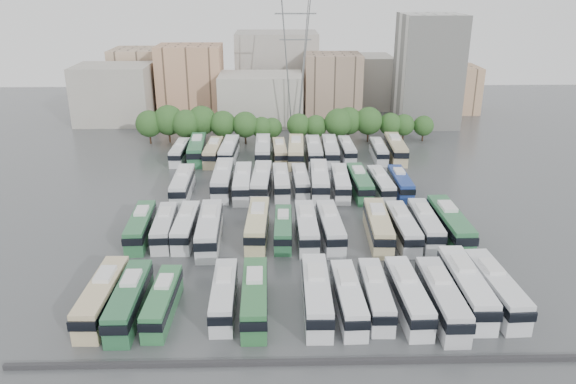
{
  "coord_description": "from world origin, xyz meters",
  "views": [
    {
      "loc": [
        -2.66,
        -76.26,
        34.06
      ],
      "look_at": [
        -0.72,
        4.26,
        3.0
      ],
      "focal_mm": 35.0,
      "sensor_mm": 36.0,
      "label": 1
    }
  ],
  "objects_px": {
    "bus_r1_s1": "(165,227)",
    "bus_r2_s4": "(243,182)",
    "bus_r3_s7": "(296,151)",
    "bus_r3_s13": "(396,148)",
    "bus_r0_s8": "(348,297)",
    "bus_r2_s6": "(281,182)",
    "bus_r0_s10": "(408,295)",
    "bus_r2_s9": "(341,182)",
    "bus_r0_s0": "(102,296)",
    "bus_r3_s2": "(213,152)",
    "electricity_pylon": "(295,51)",
    "bus_r2_s5": "(261,181)",
    "bus_r0_s1": "(129,300)",
    "bus_r3_s1": "(197,149)",
    "bus_r3_s10": "(347,150)",
    "bus_r1_s10": "(378,226)",
    "bus_r1_s3": "(209,229)",
    "bus_r2_s8": "(320,180)",
    "bus_r3_s12": "(379,151)",
    "bus_r2_s1": "(183,184)",
    "bus_r0_s7": "(317,294)",
    "bus_r3_s8": "(314,151)",
    "bus_r0_s13": "(495,288)",
    "bus_r1_s0": "(141,226)",
    "bus_r3_s3": "(229,151)",
    "bus_r2_s11": "(381,184)",
    "bus_r1_s7": "(306,227)",
    "bus_r3_s9": "(330,150)",
    "bus_r1_s8": "(330,226)",
    "bus_r1_s11": "(403,227)",
    "bus_r1_s13": "(450,224)",
    "bus_r0_s12": "(466,286)",
    "bus_r1_s6": "(283,228)",
    "bus_r0_s9": "(376,294)",
    "bus_r0_s4": "(224,295)",
    "bus_r0_s5": "(255,297)",
    "apartment_tower": "(428,71)",
    "bus_r1_s12": "(425,224)",
    "bus_r3_s0": "(180,152)",
    "bus_r2_s7": "(300,181)",
    "bus_r3_s6": "(280,152)",
    "bus_r2_s10": "(360,183)",
    "bus_r3_s5": "(263,150)",
    "bus_r0_s11": "(442,298)",
    "bus_r0_s2": "(163,301)"
  },
  "relations": [
    {
      "from": "apartment_tower",
      "to": "bus_r0_s10",
      "type": "distance_m",
      "value": 85.92
    },
    {
      "from": "apartment_tower",
      "to": "bus_r0_s0",
      "type": "distance_m",
      "value": 99.23
    },
    {
      "from": "bus_r3_s2",
      "to": "bus_r1_s3",
      "type": "bearing_deg",
      "value": -82.72
    },
    {
      "from": "bus_r3_s2",
      "to": "bus_r1_s7",
      "type": "bearing_deg",
      "value": -63.12
    },
    {
      "from": "bus_r2_s8",
      "to": "bus_r3_s8",
      "type": "bearing_deg",
      "value": 91.62
    },
    {
      "from": "bus_r3_s5",
      "to": "electricity_pylon",
      "type": "bearing_deg",
      "value": 70.58
    },
    {
      "from": "bus_r0_s10",
      "to": "bus_r3_s8",
      "type": "height_order",
      "value": "bus_r3_s8"
    },
    {
      "from": "bus_r0_s0",
      "to": "bus_r0_s5",
      "type": "relative_size",
      "value": 1.02
    },
    {
      "from": "bus_r2_s5",
      "to": "bus_r3_s7",
      "type": "xyz_separation_m",
      "value": [
        6.44,
        17.14,
        0.06
      ]
    },
    {
      "from": "bus_r1_s7",
      "to": "bus_r3_s6",
      "type": "height_order",
      "value": "bus_r1_s7"
    },
    {
      "from": "electricity_pylon",
      "to": "bus_r1_s6",
      "type": "xyz_separation_m",
      "value": [
        -3.63,
        -56.1,
        -16.99
      ]
    },
    {
      "from": "bus_r0_s8",
      "to": "bus_r2_s6",
      "type": "relative_size",
      "value": 1.0
    },
    {
      "from": "electricity_pylon",
      "to": "bus_r3_s0",
      "type": "distance_m",
      "value": 35.06
    },
    {
      "from": "bus_r0_s0",
      "to": "bus_r3_s2",
      "type": "relative_size",
      "value": 1.04
    },
    {
      "from": "bus_r0_s13",
      "to": "bus_r2_s6",
      "type": "bearing_deg",
      "value": 120.82
    },
    {
      "from": "bus_r3_s9",
      "to": "apartment_tower",
      "type": "bearing_deg",
      "value": 49.53
    },
    {
      "from": "bus_r0_s13",
      "to": "bus_r1_s13",
      "type": "height_order",
      "value": "bus_r1_s13"
    },
    {
      "from": "bus_r0_s4",
      "to": "electricity_pylon",
      "type": "bearing_deg",
      "value": 81.11
    },
    {
      "from": "bus_r1_s8",
      "to": "bus_r1_s11",
      "type": "bearing_deg",
      "value": -4.52
    },
    {
      "from": "bus_r0_s1",
      "to": "bus_r3_s13",
      "type": "relative_size",
      "value": 0.94
    },
    {
      "from": "bus_r3_s5",
      "to": "bus_r0_s11",
      "type": "bearing_deg",
      "value": -70.15
    },
    {
      "from": "bus_r2_s7",
      "to": "bus_r3_s6",
      "type": "xyz_separation_m",
      "value": [
        -3.34,
        16.98,
        0.03
      ]
    },
    {
      "from": "apartment_tower",
      "to": "bus_r1_s8",
      "type": "xyz_separation_m",
      "value": [
        -29.15,
        -64.22,
        -11.1
      ]
    },
    {
      "from": "bus_r0_s10",
      "to": "bus_r3_s12",
      "type": "distance_m",
      "value": 54.68
    },
    {
      "from": "bus_r3_s1",
      "to": "bus_r3_s10",
      "type": "relative_size",
      "value": 1.2
    },
    {
      "from": "bus_r1_s7",
      "to": "bus_r3_s3",
      "type": "distance_m",
      "value": 38.46
    },
    {
      "from": "bus_r0_s0",
      "to": "bus_r0_s7",
      "type": "distance_m",
      "value": 23.04
    },
    {
      "from": "bus_r1_s0",
      "to": "bus_r3_s3",
      "type": "bearing_deg",
      "value": 72.36
    },
    {
      "from": "bus_r2_s8",
      "to": "bus_r3_s12",
      "type": "xyz_separation_m",
      "value": [
        13.18,
        17.88,
        -0.36
      ]
    },
    {
      "from": "electricity_pylon",
      "to": "bus_r2_s5",
      "type": "xyz_separation_m",
      "value": [
        -6.98,
        -38.1,
        -16.64
      ]
    },
    {
      "from": "bus_r1_s3",
      "to": "bus_r1_s12",
      "type": "bearing_deg",
      "value": 0.47
    },
    {
      "from": "bus_r0_s7",
      "to": "bus_r3_s10",
      "type": "bearing_deg",
      "value": 80.31
    },
    {
      "from": "bus_r3_s1",
      "to": "bus_r1_s0",
      "type": "bearing_deg",
      "value": -97.76
    },
    {
      "from": "bus_r1_s1",
      "to": "bus_r2_s4",
      "type": "height_order",
      "value": "bus_r2_s4"
    },
    {
      "from": "bus_r0_s9",
      "to": "bus_r3_s1",
      "type": "xyz_separation_m",
      "value": [
        -26.28,
        54.51,
        0.28
      ]
    },
    {
      "from": "bus_r1_s1",
      "to": "bus_r3_s7",
      "type": "relative_size",
      "value": 0.85
    },
    {
      "from": "bus_r2_s11",
      "to": "bus_r3_s2",
      "type": "relative_size",
      "value": 0.96
    },
    {
      "from": "bus_r3_s7",
      "to": "bus_r3_s13",
      "type": "xyz_separation_m",
      "value": [
        19.9,
        1.38,
        -0.04
      ]
    },
    {
      "from": "bus_r0_s10",
      "to": "bus_r2_s9",
      "type": "distance_m",
      "value": 35.9
    },
    {
      "from": "bus_r2_s4",
      "to": "bus_r3_s9",
      "type": "xyz_separation_m",
      "value": [
        16.38,
        17.88,
        0.02
      ]
    },
    {
      "from": "bus_r0_s0",
      "to": "bus_r2_s10",
      "type": "relative_size",
      "value": 1.02
    },
    {
      "from": "bus_r0_s2",
      "to": "bus_r3_s3",
      "type": "bearing_deg",
      "value": 88.39
    },
    {
      "from": "bus_r2_s6",
      "to": "apartment_tower",
      "type": "bearing_deg",
      "value": 50.45
    },
    {
      "from": "bus_r1_s10",
      "to": "bus_r1_s3",
      "type": "bearing_deg",
      "value": -176.12
    },
    {
      "from": "bus_r2_s1",
      "to": "bus_r3_s13",
      "type": "distance_m",
      "value": 43.88
    },
    {
      "from": "bus_r1_s7",
      "to": "bus_r3_s12",
      "type": "distance_m",
      "value": 39.9
    },
    {
      "from": "bus_r0_s4",
      "to": "bus_r1_s1",
      "type": "distance_m",
      "value": 20.42
    },
    {
      "from": "bus_r3_s7",
      "to": "bus_r3_s13",
      "type": "height_order",
      "value": "bus_r3_s7"
    },
    {
      "from": "bus_r3_s9",
      "to": "bus_r0_s12",
      "type": "bearing_deg",
      "value": -77.53
    },
    {
      "from": "bus_r1_s6",
      "to": "bus_r1_s0",
      "type": "bearing_deg",
      "value": 179.29
    }
  ]
}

